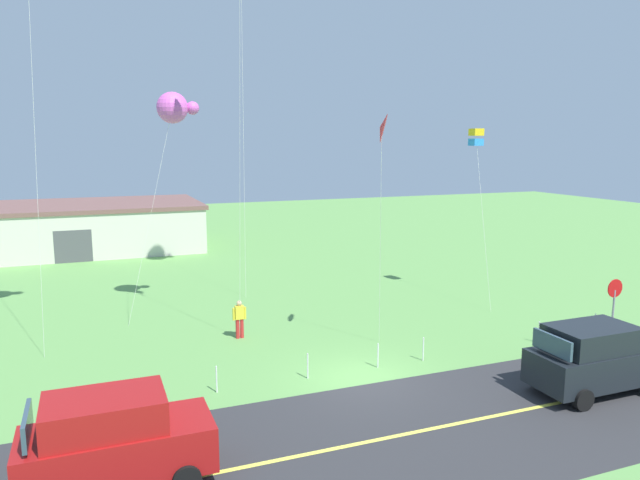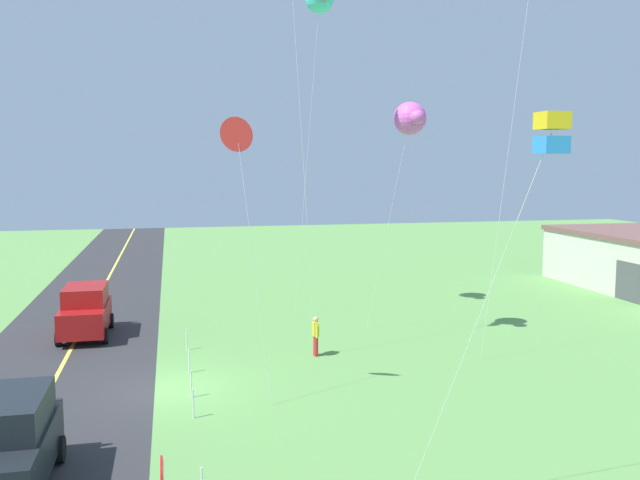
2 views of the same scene
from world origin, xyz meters
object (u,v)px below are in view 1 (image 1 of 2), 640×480
(person_adult_near, at_px, (239,318))
(kite_yellow_high, at_px, (476,138))
(stop_sign, at_px, (614,297))
(car_suv_foreground, at_px, (594,358))
(warehouse_distant, at_px, (74,227))
(car_parked_west_near, at_px, (114,439))
(kite_blue_mid, at_px, (382,129))
(kite_pink_drift, at_px, (174,108))

(person_adult_near, height_order, kite_yellow_high, kite_yellow_high)
(stop_sign, distance_m, kite_yellow_high, 10.38)
(car_suv_foreground, relative_size, kite_yellow_high, 0.50)
(car_suv_foreground, height_order, warehouse_distant, warehouse_distant)
(car_suv_foreground, height_order, person_adult_near, car_suv_foreground)
(car_parked_west_near, relative_size, kite_blue_mid, 0.48)
(person_adult_near, bearing_deg, kite_pink_drift, -179.29)
(car_parked_west_near, bearing_deg, kite_blue_mid, 30.53)
(car_parked_west_near, distance_m, warehouse_distant, 33.68)
(car_parked_west_near, height_order, kite_pink_drift, kite_pink_drift)
(person_adult_near, xyz_separation_m, kite_pink_drift, (-1.71, 4.48, 8.69))
(person_adult_near, height_order, kite_pink_drift, kite_pink_drift)
(kite_blue_mid, bearing_deg, car_suv_foreground, -51.28)
(kite_yellow_high, distance_m, kite_pink_drift, 14.91)
(car_suv_foreground, relative_size, warehouse_distant, 0.24)
(kite_yellow_high, bearing_deg, kite_blue_mid, -145.60)
(car_suv_foreground, relative_size, kite_pink_drift, 0.43)
(kite_blue_mid, distance_m, kite_yellow_high, 10.09)
(stop_sign, relative_size, kite_blue_mid, 0.28)
(kite_blue_mid, bearing_deg, kite_yellow_high, 34.40)
(kite_blue_mid, relative_size, kite_pink_drift, 0.89)
(stop_sign, distance_m, warehouse_distant, 36.64)
(person_adult_near, distance_m, kite_yellow_high, 15.09)
(stop_sign, bearing_deg, kite_pink_drift, 147.06)
(car_parked_west_near, height_order, person_adult_near, car_parked_west_near)
(kite_pink_drift, height_order, warehouse_distant, kite_pink_drift)
(car_parked_west_near, distance_m, kite_pink_drift, 16.57)
(car_parked_west_near, distance_m, kite_blue_mid, 13.70)
(car_suv_foreground, height_order, car_parked_west_near, same)
(kite_pink_drift, bearing_deg, car_suv_foreground, -51.33)
(car_suv_foreground, relative_size, person_adult_near, 2.75)
(car_parked_west_near, bearing_deg, kite_pink_drift, 75.47)
(car_suv_foreground, relative_size, stop_sign, 1.72)
(car_parked_west_near, xyz_separation_m, warehouse_distant, (-1.38, 33.65, 0.60))
(stop_sign, bearing_deg, kite_blue_mid, 166.22)
(car_suv_foreground, relative_size, car_parked_west_near, 1.00)
(car_suv_foreground, bearing_deg, stop_sign, 37.20)
(kite_pink_drift, bearing_deg, warehouse_distant, 104.06)
(car_parked_west_near, bearing_deg, warehouse_distant, 92.35)
(stop_sign, relative_size, kite_yellow_high, 0.29)
(car_parked_west_near, relative_size, warehouse_distant, 0.24)
(stop_sign, bearing_deg, car_suv_foreground, -142.80)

